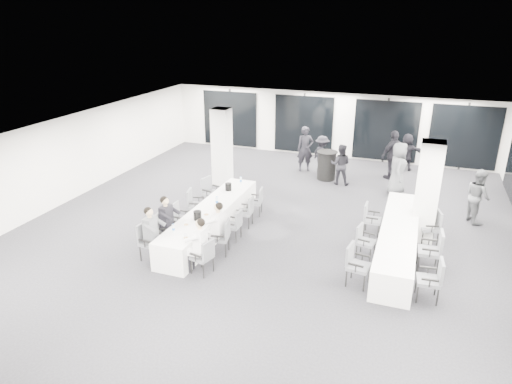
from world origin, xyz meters
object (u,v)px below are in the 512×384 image
at_px(chair_main_right_far, 257,200).
at_px(chair_side_right_far, 433,225).
at_px(chair_side_left_far, 370,217).
at_px(chair_side_right_mid, 433,248).
at_px(ice_bucket_near, 197,215).
at_px(chair_main_left_far, 210,190).
at_px(chair_main_right_second, 223,235).
at_px(chair_main_left_mid, 179,216).
at_px(banquet_table_main, 211,220).
at_px(standing_guest_c, 322,152).
at_px(chair_main_right_near, 204,255).
at_px(chair_side_left_near, 355,262).
at_px(banquet_table_side, 398,240).
at_px(standing_guest_f, 407,150).
at_px(standing_guest_a, 305,146).
at_px(chair_side_right_near, 433,277).
at_px(chair_main_right_fourth, 247,210).
at_px(chair_main_right_mid, 235,223).
at_px(chair_main_left_near, 148,239).
at_px(chair_main_left_fourth, 194,203).
at_px(standing_guest_d, 394,152).
at_px(standing_guest_b, 341,162).
at_px(ice_bucket_far, 228,187).
at_px(chair_side_left_mid, 364,239).
at_px(standing_guest_e, 398,165).
at_px(standing_guest_h, 479,192).
at_px(standing_guest_g, 228,145).
at_px(cocktail_table, 327,165).
at_px(chair_main_left_second, 163,227).

distance_m(chair_main_right_far, chair_side_right_far, 5.11).
relative_size(chair_side_left_far, chair_side_right_mid, 0.88).
bearing_deg(ice_bucket_near, chair_side_right_mid, 7.31).
xyz_separation_m(chair_main_left_far, chair_side_right_far, (6.77, -0.26, -0.02)).
bearing_deg(chair_main_left_far, chair_main_right_second, 44.93).
bearing_deg(chair_side_right_far, chair_main_left_mid, 89.80).
bearing_deg(banquet_table_main, standing_guest_c, 73.62).
relative_size(chair_main_right_near, chair_side_left_near, 0.91).
distance_m(banquet_table_side, chair_main_left_mid, 6.00).
bearing_deg(standing_guest_f, standing_guest_a, 13.06).
bearing_deg(chair_side_right_near, ice_bucket_near, 79.38).
bearing_deg(chair_main_right_fourth, standing_guest_a, -7.40).
bearing_deg(banquet_table_main, banquet_table_side, 5.67).
height_order(chair_main_right_mid, standing_guest_a, standing_guest_a).
distance_m(chair_side_right_mid, standing_guest_f, 7.90).
relative_size(chair_main_left_near, standing_guest_a, 0.48).
height_order(chair_main_left_fourth, ice_bucket_near, ice_bucket_near).
distance_m(chair_main_left_mid, standing_guest_d, 8.71).
distance_m(chair_side_left_far, standing_guest_f, 6.37).
xyz_separation_m(chair_main_right_second, standing_guest_b, (1.91, 6.29, 0.32)).
relative_size(chair_main_right_near, ice_bucket_far, 3.86).
xyz_separation_m(chair_side_left_near, standing_guest_f, (0.65, 9.09, 0.29)).
bearing_deg(chair_main_right_mid, ice_bucket_near, 128.54).
distance_m(chair_side_left_mid, ice_bucket_far, 4.58).
height_order(banquet_table_side, chair_main_left_fourth, chair_main_left_fourth).
bearing_deg(chair_main_right_second, chair_side_left_near, -106.45).
relative_size(chair_main_right_mid, standing_guest_e, 0.41).
height_order(chair_side_left_mid, standing_guest_e, standing_guest_e).
bearing_deg(chair_side_left_near, chair_side_right_near, 95.78).
bearing_deg(chair_main_left_near, standing_guest_d, 152.34).
relative_size(chair_main_right_fourth, standing_guest_d, 0.43).
xyz_separation_m(chair_side_left_mid, chair_side_right_far, (1.65, 1.37, 0.05)).
height_order(chair_main_right_mid, ice_bucket_near, ice_bucket_near).
bearing_deg(standing_guest_e, chair_side_left_far, 169.32).
xyz_separation_m(chair_main_right_near, chair_side_right_near, (5.12, 0.70, 0.05)).
bearing_deg(chair_side_left_far, chair_side_right_mid, 48.48).
bearing_deg(chair_main_right_mid, standing_guest_h, -59.62).
height_order(chair_side_left_near, standing_guest_g, standing_guest_g).
distance_m(chair_main_right_near, chair_main_right_fourth, 2.82).
bearing_deg(banquet_table_side, standing_guest_g, 143.04).
xyz_separation_m(cocktail_table, chair_main_right_near, (-1.34, -7.73, -0.04)).
height_order(chair_main_right_near, standing_guest_d, standing_guest_d).
bearing_deg(chair_side_right_far, standing_guest_g, 45.89).
bearing_deg(standing_guest_d, chair_main_left_second, 8.64).
xyz_separation_m(standing_guest_e, standing_guest_f, (0.15, 2.83, -0.19)).
relative_size(chair_main_left_near, standing_guest_c, 0.57).
bearing_deg(chair_main_right_fourth, chair_side_right_far, -86.12).
xyz_separation_m(standing_guest_e, ice_bucket_near, (-4.75, -5.76, -0.17)).
relative_size(chair_main_right_fourth, chair_side_left_near, 0.91).
bearing_deg(chair_main_left_near, chair_side_left_near, 101.14).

